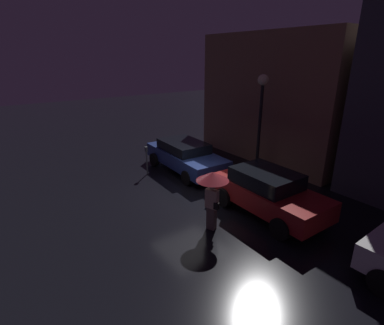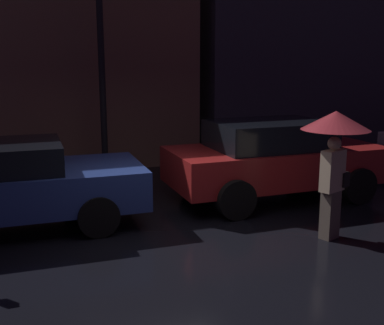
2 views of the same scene
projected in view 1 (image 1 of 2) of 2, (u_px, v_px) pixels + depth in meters
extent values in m
plane|color=black|center=(189.00, 196.00, 11.89)|extent=(60.00, 60.00, 0.00)
cube|color=#8C664C|center=(275.00, 98.00, 15.52)|extent=(8.13, 3.00, 6.34)
cube|color=navy|center=(186.00, 158.00, 14.29)|extent=(4.74, 2.02, 0.64)
cube|color=black|center=(183.00, 146.00, 14.25)|extent=(2.49, 1.71, 0.44)
cylinder|color=black|center=(220.00, 169.00, 13.79)|extent=(0.65, 0.22, 0.65)
cylinder|color=black|center=(187.00, 178.00, 12.78)|extent=(0.65, 0.22, 0.65)
cylinder|color=black|center=(185.00, 153.00, 16.01)|extent=(0.65, 0.22, 0.65)
cylinder|color=black|center=(154.00, 160.00, 15.00)|extent=(0.65, 0.22, 0.65)
cube|color=maroon|center=(268.00, 195.00, 10.36)|extent=(4.20, 1.90, 0.68)
cube|color=black|center=(266.00, 178.00, 10.28)|extent=(2.20, 1.65, 0.52)
cylinder|color=black|center=(316.00, 211.00, 9.98)|extent=(0.70, 0.22, 0.70)
cylinder|color=black|center=(280.00, 229.00, 8.98)|extent=(0.70, 0.22, 0.70)
cylinder|color=black|center=(258.00, 186.00, 11.96)|extent=(0.70, 0.22, 0.70)
cylinder|color=black|center=(223.00, 197.00, 10.96)|extent=(0.70, 0.22, 0.70)
cylinder|color=black|center=(384.00, 283.00, 6.84)|extent=(0.70, 0.22, 0.70)
cube|color=#66564C|center=(212.00, 218.00, 9.51)|extent=(0.33, 0.27, 0.75)
cube|color=#D1B293|center=(212.00, 199.00, 9.28)|extent=(0.45, 0.32, 0.63)
sphere|color=tan|center=(212.00, 187.00, 9.13)|extent=(0.20, 0.20, 0.20)
cylinder|color=black|center=(212.00, 192.00, 9.19)|extent=(0.02, 0.02, 0.74)
cone|color=#B2333D|center=(213.00, 176.00, 9.02)|extent=(1.01, 1.01, 0.28)
cube|color=black|center=(216.00, 206.00, 9.16)|extent=(0.18, 0.15, 0.22)
cylinder|color=#4C5154|center=(147.00, 163.00, 13.85)|extent=(0.06, 0.06, 1.12)
cube|color=#4C5154|center=(146.00, 149.00, 13.63)|extent=(0.12, 0.10, 0.22)
cylinder|color=black|center=(259.00, 132.00, 13.47)|extent=(0.14, 0.14, 4.04)
sphere|color=#F9EAB7|center=(263.00, 80.00, 12.71)|extent=(0.47, 0.47, 0.47)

